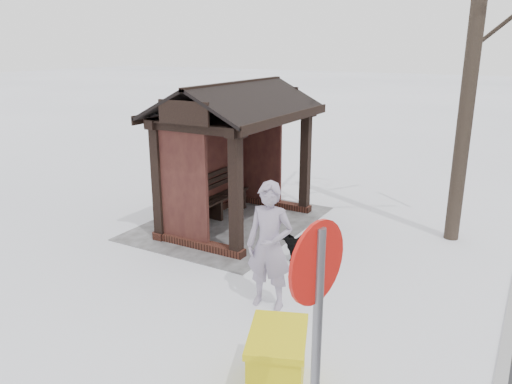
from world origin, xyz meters
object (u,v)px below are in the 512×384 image
pedestrian (269,246)px  dog (296,244)px  road_sign (316,313)px  bus_shelter (231,126)px  grit_bin (277,360)px

pedestrian → dog: (-1.74, -0.39, -0.67)m
dog → pedestrian: bearing=-60.6°
pedestrian → road_sign: bearing=-62.6°
bus_shelter → pedestrian: 3.86m
dog → road_sign: road_sign is taller
grit_bin → road_sign: road_sign is taller
road_sign → bus_shelter: bearing=-130.2°
grit_bin → road_sign: 2.12m
pedestrian → dog: 1.91m
pedestrian → road_sign: 3.52m
bus_shelter → pedestrian: bus_shelter is taller
bus_shelter → grit_bin: 5.83m
pedestrian → road_sign: size_ratio=0.75×
dog → grit_bin: (3.37, 1.38, 0.07)m
dog → bus_shelter: bearing=170.4°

